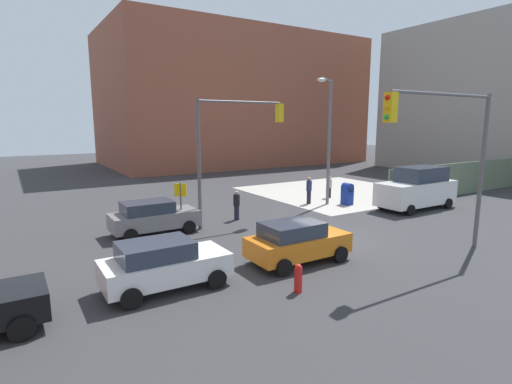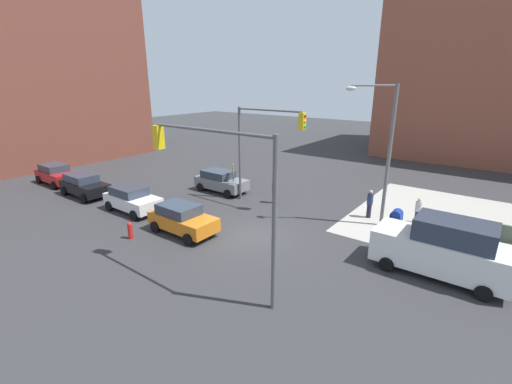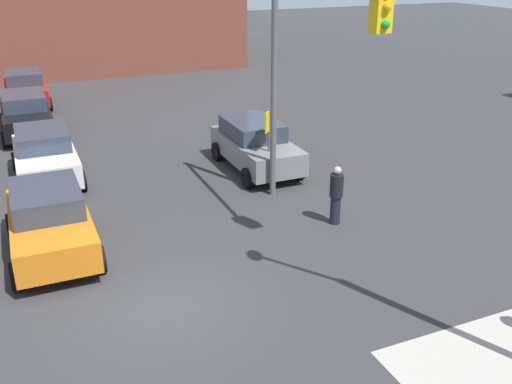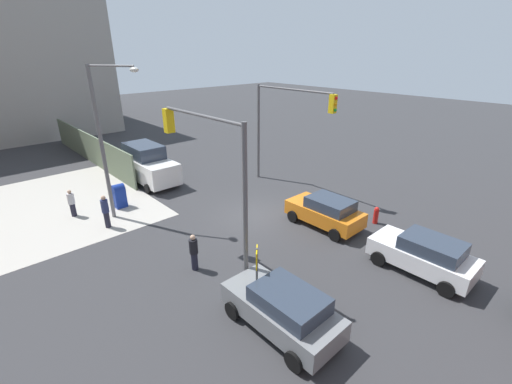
# 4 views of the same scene
# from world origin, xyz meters

# --- Properties ---
(ground_plane) EXTENTS (120.00, 120.00, 0.00)m
(ground_plane) POSITION_xyz_m (0.00, 0.00, 0.00)
(ground_plane) COLOR #333335
(sidewalk_corner) EXTENTS (12.00, 12.00, 0.01)m
(sidewalk_corner) POSITION_xyz_m (9.00, 9.00, 0.01)
(sidewalk_corner) COLOR #ADA89E
(sidewalk_corner) RESTS_ON ground
(construction_fence) EXTENTS (16.88, 0.12, 2.40)m
(construction_fence) POSITION_xyz_m (16.44, 3.20, 1.20)
(construction_fence) COLOR #607056
(construction_fence) RESTS_ON ground
(traffic_signal_nw_corner) EXTENTS (5.21, 0.36, 6.50)m
(traffic_signal_nw_corner) POSITION_xyz_m (-2.53, 4.50, 4.61)
(traffic_signal_nw_corner) COLOR #59595B
(traffic_signal_nw_corner) RESTS_ON ground
(traffic_signal_se_corner) EXTENTS (6.32, 0.36, 6.50)m
(traffic_signal_se_corner) POSITION_xyz_m (2.05, -4.50, 4.68)
(traffic_signal_se_corner) COLOR #59595B
(traffic_signal_se_corner) RESTS_ON ground
(street_lamp_corner) EXTENTS (2.35, 1.64, 8.00)m
(street_lamp_corner) POSITION_xyz_m (4.90, 5.59, 4.70)
(street_lamp_corner) COLOR slate
(street_lamp_corner) RESTS_ON ground
(warning_sign_two_way) EXTENTS (0.48, 0.48, 2.40)m
(warning_sign_two_way) POSITION_xyz_m (-5.40, 4.78, 1.64)
(warning_sign_two_way) COLOR #4C4C4C
(warning_sign_two_way) RESTS_ON ground
(mailbox_blue) EXTENTS (0.56, 0.64, 1.43)m
(mailbox_blue) POSITION_xyz_m (6.20, 5.00, 0.76)
(mailbox_blue) COLOR navy
(mailbox_blue) RESTS_ON ground
(fire_hydrant) EXTENTS (0.26, 0.26, 0.94)m
(fire_hydrant) POSITION_xyz_m (-5.00, -4.20, 0.49)
(fire_hydrant) COLOR red
(fire_hydrant) RESTS_ON ground
(coupe_gray) EXTENTS (4.13, 2.02, 1.62)m
(coupe_gray) POSITION_xyz_m (-6.80, 4.92, 0.84)
(coupe_gray) COLOR slate
(coupe_gray) RESTS_ON ground
(sedan_white) EXTENTS (4.04, 2.02, 1.62)m
(sedan_white) POSITION_xyz_m (-8.54, -1.67, 0.84)
(sedan_white) COLOR white
(sedan_white) RESTS_ON ground
(coupe_orange) EXTENTS (3.98, 2.02, 1.62)m
(coupe_orange) POSITION_xyz_m (-3.35, -1.98, 0.84)
(coupe_orange) COLOR orange
(coupe_orange) RESTS_ON ground
(van_white_delivery) EXTENTS (5.40, 2.32, 2.62)m
(van_white_delivery) POSITION_xyz_m (8.99, 1.80, 1.28)
(van_white_delivery) COLOR white
(van_white_delivery) RESTS_ON ground
(pedestrian_crossing) EXTENTS (0.36, 0.36, 1.64)m
(pedestrian_crossing) POSITION_xyz_m (-2.00, 5.20, 0.85)
(pedestrian_crossing) COLOR black
(pedestrian_crossing) RESTS_ON ground
(pedestrian_waiting) EXTENTS (0.36, 0.36, 1.56)m
(pedestrian_waiting) POSITION_xyz_m (6.80, 7.40, 0.80)
(pedestrian_waiting) COLOR #B2B2B7
(pedestrian_waiting) RESTS_ON ground
(pedestrian_walking_north) EXTENTS (0.36, 0.36, 1.80)m
(pedestrian_walking_north) POSITION_xyz_m (4.20, 6.50, 0.94)
(pedestrian_walking_north) COLOR navy
(pedestrian_walking_north) RESTS_ON ground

